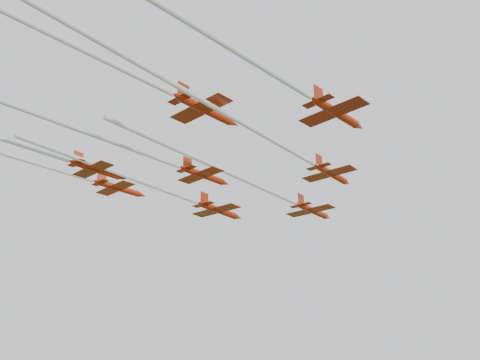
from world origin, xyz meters
The scene contains 8 objects.
jet_lead centered at (-0.63, 4.80, 58.54)m, with size 14.63×54.30×2.84m.
jet_row2_left centered at (-14.55, -2.48, 57.84)m, with size 12.95×46.76×2.93m.
jet_row2_right centered at (7.66, -15.41, 58.71)m, with size 16.13×63.54×2.62m.
jet_row3_left centered at (-30.12, -19.74, 60.40)m, with size 18.70×55.95×2.64m.
jet_row3_mid centered at (-9.62, -26.55, 57.14)m, with size 19.18×58.38×2.40m.
jet_row3_right centered at (15.78, -25.58, 58.90)m, with size 14.85×42.09×2.68m.
jet_row4_left centered at (-21.18, -28.27, 57.60)m, with size 13.76×41.13×2.37m.
jet_row4_right centered at (0.82, -33.51, 59.72)m, with size 15.01×44.31×2.68m.
Camera 1 is at (35.14, -75.02, 26.75)m, focal length 40.00 mm.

